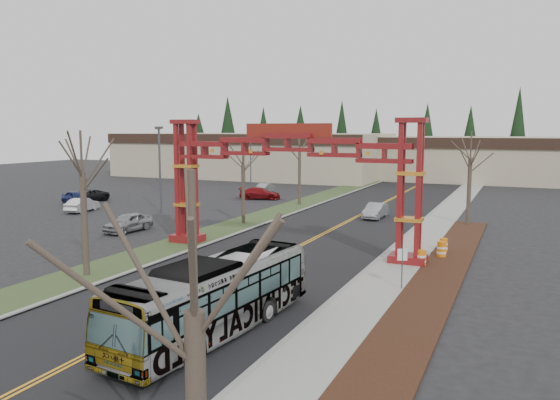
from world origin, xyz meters
The scene contains 33 objects.
ground centered at (0.00, 0.00, 0.00)m, with size 200.00×200.00×0.00m, color black.
road centered at (0.00, 25.00, 0.01)m, with size 12.00×110.00×0.02m, color black.
lane_line_left centered at (-0.12, 25.00, 0.03)m, with size 0.12×100.00×0.01m, color orange.
lane_line_right centered at (0.12, 25.00, 0.03)m, with size 0.12×100.00×0.01m, color orange.
curb_right centered at (6.15, 25.00, 0.07)m, with size 0.30×110.00×0.15m, color gray.
sidewalk_right centered at (7.60, 25.00, 0.08)m, with size 2.60×110.00×0.14m, color gray.
landscape_strip centered at (10.20, 10.00, 0.06)m, with size 2.60×50.00×0.12m, color black.
grass_median centered at (-8.00, 25.00, 0.04)m, with size 4.00×110.00×0.08m, color #324422.
curb_left centered at (-6.15, 25.00, 0.07)m, with size 0.30×110.00×0.15m, color gray.
gateway_arch centered at (0.00, 18.00, 5.98)m, with size 18.20×1.60×8.90m.
retail_building_west centered at (-30.00, 71.96, 3.76)m, with size 46.00×22.30×7.50m.
retail_building_east centered at (10.00, 79.95, 3.51)m, with size 38.00×20.30×7.00m.
conifer_treeline centered at (0.25, 92.00, 6.49)m, with size 116.10×5.60×13.00m.
transit_bus centered at (3.13, 3.37, 1.53)m, with size 2.57×10.99×3.06m, color #A5A8AD.
silver_sedan centered at (1.78, 34.46, 0.70)m, with size 1.48×4.24×1.40m, color #A5A8AD.
parked_car_near_a centered at (-14.75, 19.62, 0.76)m, with size 1.80×4.48×1.53m, color gray.
parked_car_near_b centered at (-26.08, 26.29, 0.70)m, with size 1.48×4.24×1.40m, color white.
parked_car_near_c centered at (-31.25, 32.39, 0.69)m, with size 2.27×4.93×1.37m, color black.
parked_car_mid_a centered at (-14.21, 42.54, 0.70)m, with size 1.97×4.84×1.40m, color maroon.
parked_car_mid_b centered at (-30.55, 30.11, 0.75)m, with size 1.78×4.42×1.50m, color navy.
parked_car_far_a centered at (-16.43, 48.70, 0.64)m, with size 1.36×3.89×1.28m, color #94999B.
bare_tree_median_near centered at (-8.00, 7.91, 5.82)m, with size 3.50×3.50×8.16m.
bare_tree_median_mid centered at (-8.00, 26.69, 5.14)m, with size 3.07×3.07×7.20m.
bare_tree_median_far centered at (-8.00, 39.69, 5.88)m, with size 3.26×3.26×8.07m.
bare_tree_right_near centered at (10.00, -8.57, 5.56)m, with size 3.10×3.10×7.65m.
bare_tree_right_far centered at (10.00, 33.94, 5.75)m, with size 3.48×3.48×8.09m.
light_pole_near centered at (-18.35, 28.86, 4.92)m, with size 0.74×0.37×8.50m.
light_pole_mid centered at (-29.76, 44.09, 4.90)m, with size 0.73×0.37×8.47m.
light_pole_far centered at (-23.84, 58.88, 4.90)m, with size 0.74×0.37×8.48m.
street_sign centered at (8.81, 12.23, 1.59)m, with size 0.47×0.25×2.21m.
barrel_south centered at (8.86, 17.69, 0.52)m, with size 0.56×0.56×1.03m.
barrel_mid centered at (9.65, 20.49, 0.55)m, with size 0.59×0.59×1.09m.
barrel_north centered at (9.57, 22.04, 0.50)m, with size 0.54×0.54×1.00m.
Camera 1 is at (14.21, -14.95, 8.20)m, focal length 35.00 mm.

